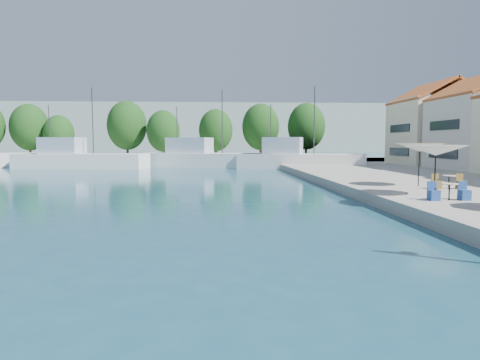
{
  "coord_description": "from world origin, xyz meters",
  "views": [
    {
      "loc": [
        -1.84,
        2.4,
        3.15
      ],
      "look_at": [
        -0.41,
        26.0,
        1.08
      ],
      "focal_mm": 32.0,
      "sensor_mm": 36.0,
      "label": 1
    }
  ],
  "objects": [
    {
      "name": "building_06",
      "position": [
        24.0,
        51.0,
        5.5
      ],
      "size": [
        9.0,
        8.8,
        10.2
      ],
      "color": "beige",
      "rests_on": "quay_right"
    },
    {
      "name": "cafe_table_03",
      "position": [
        11.06,
        25.07,
        0.89
      ],
      "size": [
        1.82,
        0.7,
        0.76
      ],
      "color": "black",
      "rests_on": "quay_right"
    },
    {
      "name": "tree_02",
      "position": [
        -30.54,
        71.2,
        5.54
      ],
      "size": [
        5.78,
        5.78,
        8.56
      ],
      "color": "#3F2B19",
      "rests_on": "quay_far"
    },
    {
      "name": "trawler_03",
      "position": [
        -2.91,
        58.0,
        1.07
      ],
      "size": [
        18.4,
        10.19,
        10.2
      ],
      "rotation": [
        0.0,
        0.0,
        -0.33
      ],
      "color": "white",
      "rests_on": "ground"
    },
    {
      "name": "quay_far",
      "position": [
        -8.0,
        67.0,
        0.3
      ],
      "size": [
        90.0,
        16.0,
        0.6
      ],
      "primitive_type": "cube",
      "color": "gray",
      "rests_on": "ground"
    },
    {
      "name": "cafe_table_02",
      "position": [
        8.53,
        20.56,
        0.89
      ],
      "size": [
        1.82,
        0.7,
        0.76
      ],
      "color": "black",
      "rests_on": "quay_right"
    },
    {
      "name": "tree_04",
      "position": [
        -15.39,
        70.45,
        5.82
      ],
      "size": [
        6.11,
        6.11,
        9.05
      ],
      "color": "#3F2B19",
      "rests_on": "quay_far"
    },
    {
      "name": "hill_east",
      "position": [
        40.0,
        180.0,
        6.0
      ],
      "size": [
        140.0,
        40.0,
        12.0
      ],
      "primitive_type": "cube",
      "color": "#93A197",
      "rests_on": "ground"
    },
    {
      "name": "hill_west",
      "position": [
        -30.0,
        160.0,
        8.0
      ],
      "size": [
        180.0,
        40.0,
        16.0
      ],
      "primitive_type": "cube",
      "color": "#93A197",
      "rests_on": "ground"
    },
    {
      "name": "tree_08",
      "position": [
        13.22,
        71.74,
        5.79
      ],
      "size": [
        6.08,
        6.08,
        9.0
      ],
      "color": "#3F2B19",
      "rests_on": "quay_far"
    },
    {
      "name": "tree_03",
      "position": [
        -25.76,
        70.23,
        4.52
      ],
      "size": [
        4.59,
        4.59,
        6.79
      ],
      "color": "#3F2B19",
      "rests_on": "quay_far"
    },
    {
      "name": "tree_06",
      "position": [
        -1.56,
        69.0,
        5.06
      ],
      "size": [
        5.22,
        5.22,
        7.73
      ],
      "color": "#3F2B19",
      "rests_on": "quay_far"
    },
    {
      "name": "tree_05",
      "position": [
        -9.54,
        68.21,
        4.9
      ],
      "size": [
        5.03,
        5.03,
        7.45
      ],
      "color": "#3F2B19",
      "rests_on": "quay_far"
    },
    {
      "name": "trawler_02",
      "position": [
        -18.59,
        56.18,
        1.07
      ],
      "size": [
        16.6,
        6.92,
        10.2
      ],
      "rotation": [
        0.0,
        0.0,
        -0.17
      ],
      "color": "white",
      "rests_on": "ground"
    },
    {
      "name": "umbrella_cream",
      "position": [
        10.23,
        26.88,
        2.87
      ],
      "size": [
        2.96,
        2.96,
        2.52
      ],
      "color": "black",
      "rests_on": "quay_right"
    },
    {
      "name": "tree_07",
      "position": [
        5.58,
        70.47,
        5.64
      ],
      "size": [
        5.9,
        5.9,
        8.73
      ],
      "color": "#3F2B19",
      "rests_on": "quay_far"
    },
    {
      "name": "trawler_04",
      "position": [
        8.25,
        53.38,
        1.07
      ],
      "size": [
        15.51,
        8.7,
        10.2
      ],
      "rotation": [
        0.0,
        0.0,
        -0.34
      ],
      "color": "white",
      "rests_on": "ground"
    },
    {
      "name": "umbrella_white",
      "position": [
        8.82,
        22.38,
        2.78
      ],
      "size": [
        3.01,
        3.01,
        2.43
      ],
      "color": "black",
      "rests_on": "quay_right"
    }
  ]
}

